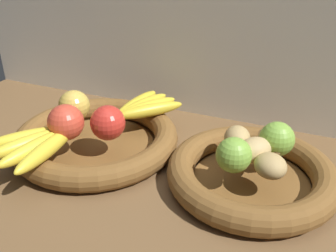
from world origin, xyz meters
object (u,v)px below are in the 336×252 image
object	(u,v)px
apple_red_right	(108,123)
potato_large	(254,150)
potato_small	(270,166)
lime_near	(234,155)
banana_bunch_back	(143,107)
apple_golden_left	(74,106)
fruit_bowl_left	(96,139)
potato_back	(271,142)
lime_far	(277,139)
banana_bunch_front	(37,143)
potato_oblong	(237,138)
apple_red_front	(66,122)
fruit_bowl_right	(251,174)

from	to	relation	value
apple_red_right	potato_large	bearing A→B (deg)	5.57
apple_red_right	potato_small	xyz separation A→B (cm)	(33.23, -0.68, -1.49)
potato_large	lime_near	size ratio (longest dim) A/B	1.08
lime_near	banana_bunch_back	bearing A→B (deg)	149.11
apple_golden_left	lime_near	size ratio (longest dim) A/B	1.09
fruit_bowl_left	potato_back	distance (cm)	37.75
fruit_bowl_left	potato_small	bearing A→B (deg)	-5.31
lime_far	potato_back	bearing A→B (deg)	152.74
banana_bunch_front	potato_oblong	size ratio (longest dim) A/B	3.11
apple_red_front	potato_back	world-z (taller)	apple_red_front
fruit_bowl_left	banana_bunch_front	bearing A→B (deg)	-112.53
banana_bunch_back	potato_oblong	size ratio (longest dim) A/B	2.89
fruit_bowl_right	apple_golden_left	size ratio (longest dim) A/B	4.62
fruit_bowl_left	potato_small	world-z (taller)	potato_small
lime_far	banana_bunch_front	bearing A→B (deg)	-158.83
apple_golden_left	fruit_bowl_right	bearing A→B (deg)	-2.33
fruit_bowl_right	potato_oblong	xyz separation A→B (cm)	(-4.02, 3.12, 5.24)
potato_oblong	potato_small	xyz separation A→B (cm)	(7.59, -6.69, -0.31)
apple_red_front	banana_bunch_front	xyz separation A→B (cm)	(-2.44, -6.29, -2.14)
apple_golden_left	apple_red_front	xyz separation A→B (cm)	(3.55, -7.87, 0.21)
apple_golden_left	potato_large	distance (cm)	41.20
potato_small	apple_golden_left	bearing A→B (deg)	173.32
potato_oblong	apple_red_front	bearing A→B (deg)	-164.49
potato_back	potato_large	xyz separation A→B (cm)	(-2.23, -4.91, 0.27)
fruit_bowl_left	potato_back	world-z (taller)	potato_back
apple_red_right	lime_near	size ratio (longest dim) A/B	1.12
fruit_bowl_right	potato_back	world-z (taller)	potato_back
lime_near	potato_small	bearing A→B (deg)	6.67
banana_bunch_front	lime_far	size ratio (longest dim) A/B	2.87
banana_bunch_back	potato_oblong	xyz separation A→B (cm)	(24.45, -7.85, 0.96)
banana_bunch_front	banana_bunch_back	size ratio (longest dim) A/B	1.08
apple_red_front	potato_small	xyz separation A→B (cm)	(41.18, 2.62, -1.60)
apple_golden_left	banana_bunch_back	size ratio (longest dim) A/B	0.39
banana_bunch_back	apple_red_right	bearing A→B (deg)	-94.91
fruit_bowl_right	lime_far	world-z (taller)	lime_far
potato_back	lime_near	distance (cm)	10.61
fruit_bowl_right	potato_large	bearing A→B (deg)	7.13
lime_near	apple_golden_left	bearing A→B (deg)	171.09
banana_bunch_front	lime_near	distance (cm)	38.09
apple_golden_left	lime_far	xyz separation A→B (cm)	(44.52, 2.65, -0.17)
fruit_bowl_left	potato_back	xyz separation A→B (cm)	(37.10, 4.91, 4.98)
apple_golden_left	potato_back	distance (cm)	43.53
apple_golden_left	apple_red_right	distance (cm)	12.37
potato_large	banana_bunch_front	bearing A→B (deg)	-162.69
apple_red_front	potato_small	size ratio (longest dim) A/B	1.22
apple_red_right	banana_bunch_back	xyz separation A→B (cm)	(1.19, 13.87, -2.14)
apple_golden_left	apple_red_front	bearing A→B (deg)	-65.73
apple_golden_left	lime_far	distance (cm)	44.60
potato_back	potato_oblong	bearing A→B (deg)	-164.05
fruit_bowl_left	potato_oblong	xyz separation A→B (cm)	(30.85, 3.12, 5.25)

